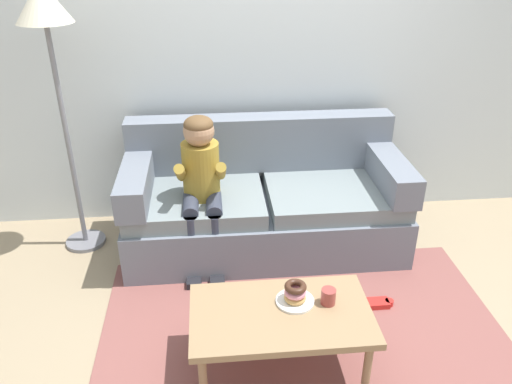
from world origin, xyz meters
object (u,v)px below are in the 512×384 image
at_px(toy_controller, 376,304).
at_px(floor_lamp, 47,31).
at_px(couch, 264,203).
at_px(donut, 295,297).
at_px(mug, 328,297).
at_px(coffee_table, 281,318).
at_px(person_child, 201,179).

height_order(toy_controller, floor_lamp, floor_lamp).
distance_m(couch, donut, 1.23).
distance_m(couch, mug, 1.27).
height_order(coffee_table, floor_lamp, floor_lamp).
bearing_deg(couch, mug, -80.42).
height_order(donut, floor_lamp, floor_lamp).
bearing_deg(floor_lamp, donut, -43.05).
distance_m(person_child, donut, 1.16).
bearing_deg(donut, coffee_table, -138.70).
relative_size(mug, floor_lamp, 0.05).
distance_m(couch, coffee_table, 1.30).
bearing_deg(person_child, toy_controller, -30.32).
distance_m(coffee_table, donut, 0.14).
height_order(person_child, donut, person_child).
distance_m(coffee_table, toy_controller, 0.89).
height_order(couch, coffee_table, couch).
bearing_deg(mug, toy_controller, 42.39).
bearing_deg(couch, person_child, -155.89).
bearing_deg(donut, mug, -8.40).
bearing_deg(toy_controller, floor_lamp, 154.95).
distance_m(toy_controller, floor_lamp, 2.76).
bearing_deg(donut, person_child, 115.84).
relative_size(mug, toy_controller, 0.40).
bearing_deg(person_child, couch, 24.11).
bearing_deg(coffee_table, couch, 87.75).
distance_m(donut, floor_lamp, 2.28).
bearing_deg(mug, person_child, 122.68).
relative_size(donut, floor_lamp, 0.06).
relative_size(coffee_table, toy_controller, 4.28).
height_order(couch, floor_lamp, floor_lamp).
relative_size(couch, donut, 17.01).
relative_size(couch, mug, 22.68).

